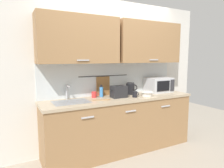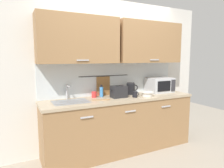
{
  "view_description": "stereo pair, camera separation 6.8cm",
  "coord_description": "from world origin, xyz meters",
  "px_view_note": "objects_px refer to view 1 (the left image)",
  "views": [
    {
      "loc": [
        -1.62,
        -2.47,
        1.53
      ],
      "look_at": [
        -0.14,
        0.33,
        1.12
      ],
      "focal_mm": 32.26,
      "sensor_mm": 36.0,
      "label": 1
    },
    {
      "loc": [
        -1.56,
        -2.51,
        1.53
      ],
      "look_at": [
        -0.14,
        0.33,
        1.12
      ],
      "focal_mm": 32.26,
      "sensor_mm": 36.0,
      "label": 2
    }
  ],
  "objects_px": {
    "mixing_bowl": "(147,93)",
    "mug_near_sink": "(94,95)",
    "microwave": "(159,85)",
    "wooden_spoon": "(104,100)",
    "dish_soap_bottle": "(101,92)",
    "mug_by_kettle": "(135,94)",
    "electric_kettle": "(131,89)",
    "toaster": "(119,92)"
  },
  "relations": [
    {
      "from": "mixing_bowl",
      "to": "mug_near_sink",
      "type": "bearing_deg",
      "value": 159.88
    },
    {
      "from": "microwave",
      "to": "wooden_spoon",
      "type": "bearing_deg",
      "value": -170.89
    },
    {
      "from": "dish_soap_bottle",
      "to": "mug_by_kettle",
      "type": "xyz_separation_m",
      "value": [
        0.47,
        -0.29,
        -0.04
      ]
    },
    {
      "from": "microwave",
      "to": "mug_by_kettle",
      "type": "xyz_separation_m",
      "value": [
        -0.68,
        -0.22,
        -0.09
      ]
    },
    {
      "from": "mug_near_sink",
      "to": "electric_kettle",
      "type": "bearing_deg",
      "value": -2.5
    },
    {
      "from": "dish_soap_bottle",
      "to": "electric_kettle",
      "type": "bearing_deg",
      "value": -3.55
    },
    {
      "from": "dish_soap_bottle",
      "to": "microwave",
      "type": "bearing_deg",
      "value": -3.3
    },
    {
      "from": "electric_kettle",
      "to": "mug_by_kettle",
      "type": "xyz_separation_m",
      "value": [
        -0.08,
        -0.26,
        -0.05
      ]
    },
    {
      "from": "mug_near_sink",
      "to": "toaster",
      "type": "relative_size",
      "value": 0.47
    },
    {
      "from": "toaster",
      "to": "mug_by_kettle",
      "type": "xyz_separation_m",
      "value": [
        0.24,
        -0.11,
        -0.05
      ]
    },
    {
      "from": "electric_kettle",
      "to": "toaster",
      "type": "height_order",
      "value": "electric_kettle"
    },
    {
      "from": "microwave",
      "to": "mixing_bowl",
      "type": "xyz_separation_m",
      "value": [
        -0.45,
        -0.24,
        -0.09
      ]
    },
    {
      "from": "dish_soap_bottle",
      "to": "toaster",
      "type": "xyz_separation_m",
      "value": [
        0.22,
        -0.18,
        0.01
      ]
    },
    {
      "from": "toaster",
      "to": "dish_soap_bottle",
      "type": "bearing_deg",
      "value": 140.37
    },
    {
      "from": "microwave",
      "to": "wooden_spoon",
      "type": "relative_size",
      "value": 1.72
    },
    {
      "from": "mug_near_sink",
      "to": "mug_by_kettle",
      "type": "bearing_deg",
      "value": -25.69
    },
    {
      "from": "dish_soap_bottle",
      "to": "mixing_bowl",
      "type": "relative_size",
      "value": 0.92
    },
    {
      "from": "microwave",
      "to": "dish_soap_bottle",
      "type": "xyz_separation_m",
      "value": [
        -1.15,
        0.07,
        -0.05
      ]
    },
    {
      "from": "wooden_spoon",
      "to": "mug_near_sink",
      "type": "bearing_deg",
      "value": 100.52
    },
    {
      "from": "microwave",
      "to": "electric_kettle",
      "type": "bearing_deg",
      "value": 176.93
    },
    {
      "from": "mixing_bowl",
      "to": "wooden_spoon",
      "type": "distance_m",
      "value": 0.77
    },
    {
      "from": "electric_kettle",
      "to": "toaster",
      "type": "relative_size",
      "value": 0.89
    },
    {
      "from": "microwave",
      "to": "mug_near_sink",
      "type": "distance_m",
      "value": 1.28
    },
    {
      "from": "toaster",
      "to": "wooden_spoon",
      "type": "distance_m",
      "value": 0.32
    },
    {
      "from": "microwave",
      "to": "mug_near_sink",
      "type": "height_order",
      "value": "microwave"
    },
    {
      "from": "toaster",
      "to": "electric_kettle",
      "type": "bearing_deg",
      "value": 24.76
    },
    {
      "from": "microwave",
      "to": "mug_by_kettle",
      "type": "distance_m",
      "value": 0.72
    },
    {
      "from": "dish_soap_bottle",
      "to": "mixing_bowl",
      "type": "distance_m",
      "value": 0.76
    },
    {
      "from": "mixing_bowl",
      "to": "electric_kettle",
      "type": "bearing_deg",
      "value": 118.3
    },
    {
      "from": "mug_near_sink",
      "to": "toaster",
      "type": "distance_m",
      "value": 0.4
    },
    {
      "from": "mixing_bowl",
      "to": "wooden_spoon",
      "type": "relative_size",
      "value": 0.8
    },
    {
      "from": "dish_soap_bottle",
      "to": "mug_by_kettle",
      "type": "bearing_deg",
      "value": -31.9
    },
    {
      "from": "mug_near_sink",
      "to": "toaster",
      "type": "height_order",
      "value": "toaster"
    },
    {
      "from": "microwave",
      "to": "dish_soap_bottle",
      "type": "bearing_deg",
      "value": 176.7
    },
    {
      "from": "mug_near_sink",
      "to": "mixing_bowl",
      "type": "height_order",
      "value": "mug_near_sink"
    },
    {
      "from": "electric_kettle",
      "to": "dish_soap_bottle",
      "type": "distance_m",
      "value": 0.55
    },
    {
      "from": "mug_by_kettle",
      "to": "microwave",
      "type": "bearing_deg",
      "value": 18.19
    },
    {
      "from": "microwave",
      "to": "toaster",
      "type": "bearing_deg",
      "value": -172.75
    },
    {
      "from": "microwave",
      "to": "electric_kettle",
      "type": "height_order",
      "value": "microwave"
    },
    {
      "from": "dish_soap_bottle",
      "to": "wooden_spoon",
      "type": "height_order",
      "value": "dish_soap_bottle"
    },
    {
      "from": "mixing_bowl",
      "to": "dish_soap_bottle",
      "type": "bearing_deg",
      "value": 156.24
    },
    {
      "from": "mug_near_sink",
      "to": "toaster",
      "type": "xyz_separation_m",
      "value": [
        0.35,
        -0.18,
        0.05
      ]
    }
  ]
}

